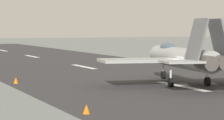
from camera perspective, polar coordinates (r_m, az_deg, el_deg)
name	(u,v)px	position (r m, az deg, el deg)	size (l,w,h in m)	color
ground_plane	(186,87)	(45.23, 7.61, -2.81)	(400.00, 400.00, 0.00)	slate
runway_strip	(186,87)	(45.21, 7.62, -2.80)	(240.00, 26.00, 0.02)	#2F2E30
fighter_jet	(182,57)	(47.14, 7.26, 0.31)	(17.56, 14.84, 5.54)	#949692
crew_person	(191,62)	(64.33, 8.11, -0.21)	(0.33, 0.70, 1.69)	#1E2338
marker_cone_near	(86,109)	(31.11, -2.65, -5.11)	(0.44, 0.44, 0.55)	orange
marker_cone_mid	(16,81)	(48.35, -9.89, -2.10)	(0.44, 0.44, 0.55)	orange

